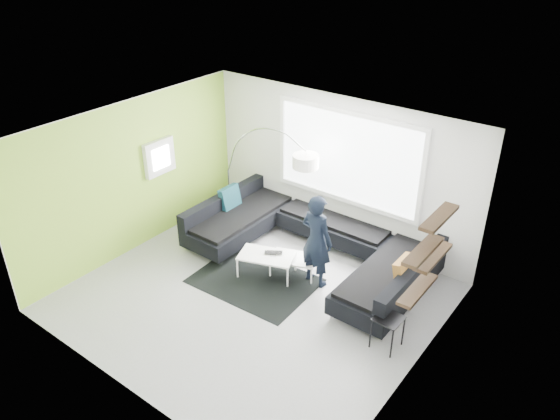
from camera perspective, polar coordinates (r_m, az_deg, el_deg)
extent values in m
plane|color=gray|center=(9.07, -2.79, -9.15)|extent=(5.50, 5.50, 0.00)
cube|color=silver|center=(10.10, 6.10, 4.23)|extent=(5.50, 0.04, 2.80)
cube|color=silver|center=(6.91, -16.59, -9.80)|extent=(5.50, 0.04, 2.80)
cube|color=silver|center=(10.09, -15.14, 3.31)|extent=(0.04, 5.00, 2.80)
cube|color=silver|center=(7.11, 14.45, -8.19)|extent=(0.04, 5.00, 2.80)
cube|color=white|center=(7.68, -3.29, 7.57)|extent=(5.50, 5.00, 0.04)
cube|color=#93C638|center=(10.08, -15.10, 3.30)|extent=(0.01, 5.00, 2.80)
cube|color=white|center=(9.86, 7.06, 5.44)|extent=(2.96, 0.06, 1.68)
cube|color=white|center=(10.30, -12.47, 5.40)|extent=(0.12, 0.66, 0.66)
cube|color=black|center=(7.29, 15.24, -4.44)|extent=(0.20, 1.24, 0.95)
cube|color=black|center=(9.89, 3.41, -4.04)|extent=(4.20, 2.60, 0.44)
cube|color=black|center=(9.68, 3.47, -2.12)|extent=(4.20, 2.60, 0.33)
cube|color=brown|center=(9.65, 3.48, -1.78)|extent=(3.75, 0.23, 0.46)
cube|color=black|center=(9.44, -2.66, -7.38)|extent=(2.06, 1.53, 0.01)
cube|color=silver|center=(9.49, 0.03, -5.71)|extent=(1.38, 1.08, 0.40)
cube|color=black|center=(8.18, 11.12, -12.40)|extent=(0.39, 0.39, 0.52)
imported|color=black|center=(8.98, 3.85, -3.19)|extent=(0.69, 0.53, 1.65)
imported|color=black|center=(9.37, -0.71, -4.64)|extent=(0.49, 0.48, 0.02)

